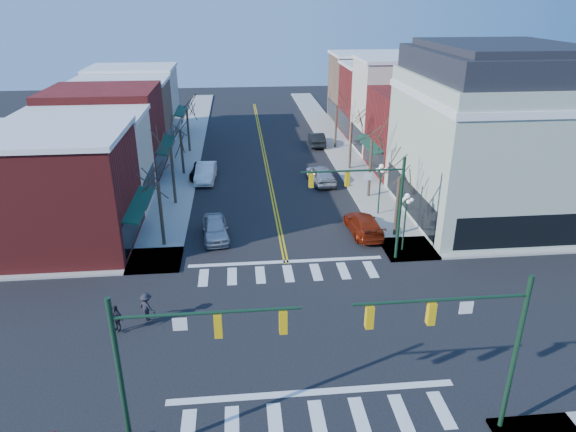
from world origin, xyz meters
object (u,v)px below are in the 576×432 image
object	(u,v)px
car_left_mid	(206,172)
pedestrian_dark_b	(147,307)
lamppost_corner	(406,212)
car_right_mid	(321,174)
car_right_near	(364,224)
victorian_corner	(491,134)
car_left_near	(215,228)
pedestrian_dark_a	(116,318)
car_left_far	(203,171)
car_right_far	(317,139)
lamppost_midblock	(380,181)

from	to	relation	value
car_left_mid	pedestrian_dark_b	world-z (taller)	pedestrian_dark_b
lamppost_corner	car_right_mid	xyz separation A→B (m)	(-3.40, 14.70, -2.11)
lamppost_corner	car_left_mid	bearing A→B (deg)	131.09
car_right_mid	pedestrian_dark_b	size ratio (longest dim) A/B	3.08
car_right_near	victorian_corner	bearing A→B (deg)	-167.29
car_left_near	car_right_near	size ratio (longest dim) A/B	0.88
pedestrian_dark_a	car_left_near	bearing A→B (deg)	100.38
car_left_far	car_right_mid	xyz separation A→B (m)	(11.20, -2.78, 0.18)
car_left_far	car_left_near	bearing A→B (deg)	-79.48
car_left_mid	pedestrian_dark_b	xyz separation A→B (m)	(-2.03, -23.23, 0.14)
victorian_corner	car_right_far	bearing A→B (deg)	114.88
lamppost_corner	lamppost_midblock	xyz separation A→B (m)	(0.00, 6.50, 0.00)
lamppost_corner	car_left_near	distance (m)	13.64
car_left_mid	car_right_mid	xyz separation A→B (m)	(10.91, -1.70, 0.03)
car_left_near	car_right_mid	distance (m)	14.77
victorian_corner	car_right_mid	xyz separation A→B (m)	(-11.70, 8.70, -5.80)
car_left_mid	car_left_far	distance (m)	1.12
lamppost_midblock	car_right_near	xyz separation A→B (m)	(-2.01, -3.34, -2.22)
car_left_mid	car_right_far	xyz separation A→B (m)	(12.51, 11.37, -0.04)
car_right_far	pedestrian_dark_b	world-z (taller)	pedestrian_dark_b
car_left_near	car_left_far	world-z (taller)	car_left_near
car_left_near	pedestrian_dark_a	world-z (taller)	pedestrian_dark_a
lamppost_midblock	car_right_near	bearing A→B (deg)	-121.04
pedestrian_dark_b	victorian_corner	bearing A→B (deg)	-114.17
car_left_far	car_right_far	bearing A→B (deg)	42.82
lamppost_corner	car_left_mid	world-z (taller)	lamppost_corner
car_right_near	car_right_mid	xyz separation A→B (m)	(-1.39, 11.54, 0.11)
car_left_far	pedestrian_dark_b	world-z (taller)	pedestrian_dark_b
victorian_corner	car_left_far	bearing A→B (deg)	153.37
car_right_near	pedestrian_dark_b	xyz separation A→B (m)	(-14.33, -9.99, 0.22)
pedestrian_dark_b	car_left_far	bearing A→B (deg)	-55.77
lamppost_midblock	car_right_mid	xyz separation A→B (m)	(-3.40, 8.20, -2.11)
pedestrian_dark_a	car_right_far	bearing A→B (deg)	99.40
car_left_far	pedestrian_dark_b	bearing A→B (deg)	-90.09
lamppost_corner	car_right_far	distance (m)	27.92
victorian_corner	lamppost_midblock	bearing A→B (deg)	176.55
car_left_near	car_right_near	bearing A→B (deg)	-7.35
lamppost_midblock	pedestrian_dark_b	distance (m)	21.18
pedestrian_dark_a	car_left_far	bearing A→B (deg)	116.45
car_left_far	car_left_mid	bearing A→B (deg)	-70.80
car_left_far	car_right_mid	distance (m)	11.54
victorian_corner	car_right_near	bearing A→B (deg)	-164.60
car_right_near	car_left_mid	bearing A→B (deg)	-49.82
car_right_far	lamppost_corner	bearing A→B (deg)	94.88
victorian_corner	pedestrian_dark_a	size ratio (longest dim) A/B	9.38
car_left_mid	pedestrian_dark_b	distance (m)	23.32
car_right_mid	victorian_corner	bearing A→B (deg)	137.51
car_right_mid	car_left_far	bearing A→B (deg)	-19.77
victorian_corner	pedestrian_dark_a	distance (m)	30.00
car_right_near	lamppost_corner	bearing A→B (deg)	119.77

